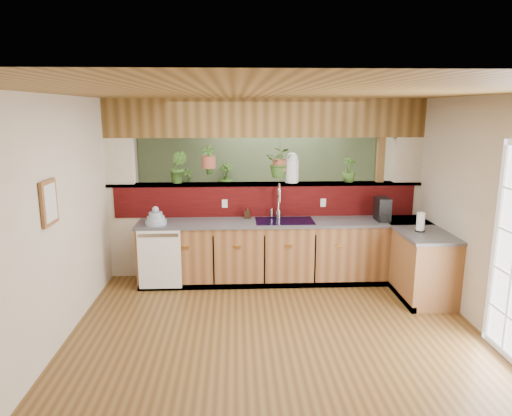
{
  "coord_description": "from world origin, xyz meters",
  "views": [
    {
      "loc": [
        -0.44,
        -5.28,
        2.45
      ],
      "look_at": [
        -0.17,
        0.7,
        1.15
      ],
      "focal_mm": 32.0,
      "sensor_mm": 36.0,
      "label": 1
    }
  ],
  "objects_px": {
    "coffee_maker": "(383,210)",
    "paper_towel": "(421,222)",
    "soap_dispenser": "(247,212)",
    "glass_jar": "(292,168)",
    "faucet": "(278,199)",
    "shelving_console": "(212,213)",
    "dish_stack": "(156,219)"
  },
  "relations": [
    {
      "from": "coffee_maker",
      "to": "soap_dispenser",
      "type": "bearing_deg",
      "value": 173.84
    },
    {
      "from": "faucet",
      "to": "soap_dispenser",
      "type": "height_order",
      "value": "faucet"
    },
    {
      "from": "dish_stack",
      "to": "soap_dispenser",
      "type": "relative_size",
      "value": 1.67
    },
    {
      "from": "faucet",
      "to": "soap_dispenser",
      "type": "xyz_separation_m",
      "value": [
        -0.44,
        0.02,
        -0.19
      ]
    },
    {
      "from": "coffee_maker",
      "to": "faucet",
      "type": "bearing_deg",
      "value": 172.77
    },
    {
      "from": "coffee_maker",
      "to": "paper_towel",
      "type": "bearing_deg",
      "value": -62.41
    },
    {
      "from": "soap_dispenser",
      "to": "coffee_maker",
      "type": "xyz_separation_m",
      "value": [
        1.91,
        -0.22,
        0.06
      ]
    },
    {
      "from": "faucet",
      "to": "soap_dispenser",
      "type": "relative_size",
      "value": 2.99
    },
    {
      "from": "faucet",
      "to": "shelving_console",
      "type": "distance_m",
      "value": 2.47
    },
    {
      "from": "paper_towel",
      "to": "shelving_console",
      "type": "bearing_deg",
      "value": 134.08
    },
    {
      "from": "soap_dispenser",
      "to": "glass_jar",
      "type": "height_order",
      "value": "glass_jar"
    },
    {
      "from": "coffee_maker",
      "to": "paper_towel",
      "type": "relative_size",
      "value": 1.24
    },
    {
      "from": "dish_stack",
      "to": "shelving_console",
      "type": "height_order",
      "value": "dish_stack"
    },
    {
      "from": "faucet",
      "to": "paper_towel",
      "type": "relative_size",
      "value": 1.98
    },
    {
      "from": "soap_dispenser",
      "to": "shelving_console",
      "type": "bearing_deg",
      "value": 106.37
    },
    {
      "from": "glass_jar",
      "to": "faucet",
      "type": "bearing_deg",
      "value": -133.76
    },
    {
      "from": "dish_stack",
      "to": "paper_towel",
      "type": "bearing_deg",
      "value": -8.47
    },
    {
      "from": "soap_dispenser",
      "to": "glass_jar",
      "type": "bearing_deg",
      "value": 16.88
    },
    {
      "from": "faucet",
      "to": "shelving_console",
      "type": "bearing_deg",
      "value": 116.55
    },
    {
      "from": "soap_dispenser",
      "to": "paper_towel",
      "type": "relative_size",
      "value": 0.66
    },
    {
      "from": "paper_towel",
      "to": "soap_dispenser",
      "type": "bearing_deg",
      "value": 159.62
    },
    {
      "from": "faucet",
      "to": "shelving_console",
      "type": "xyz_separation_m",
      "value": [
        -1.06,
        2.12,
        -0.68
      ]
    },
    {
      "from": "soap_dispenser",
      "to": "paper_towel",
      "type": "distance_m",
      "value": 2.36
    },
    {
      "from": "dish_stack",
      "to": "shelving_console",
      "type": "relative_size",
      "value": 0.21
    },
    {
      "from": "faucet",
      "to": "soap_dispenser",
      "type": "distance_m",
      "value": 0.49
    },
    {
      "from": "dish_stack",
      "to": "glass_jar",
      "type": "distance_m",
      "value": 2.09
    },
    {
      "from": "dish_stack",
      "to": "glass_jar",
      "type": "height_order",
      "value": "glass_jar"
    },
    {
      "from": "paper_towel",
      "to": "faucet",
      "type": "bearing_deg",
      "value": 155.72
    },
    {
      "from": "glass_jar",
      "to": "dish_stack",
      "type": "bearing_deg",
      "value": -165.32
    },
    {
      "from": "faucet",
      "to": "dish_stack",
      "type": "distance_m",
      "value": 1.74
    },
    {
      "from": "paper_towel",
      "to": "glass_jar",
      "type": "height_order",
      "value": "glass_jar"
    },
    {
      "from": "dish_stack",
      "to": "paper_towel",
      "type": "xyz_separation_m",
      "value": [
        3.48,
        -0.52,
        0.04
      ]
    }
  ]
}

